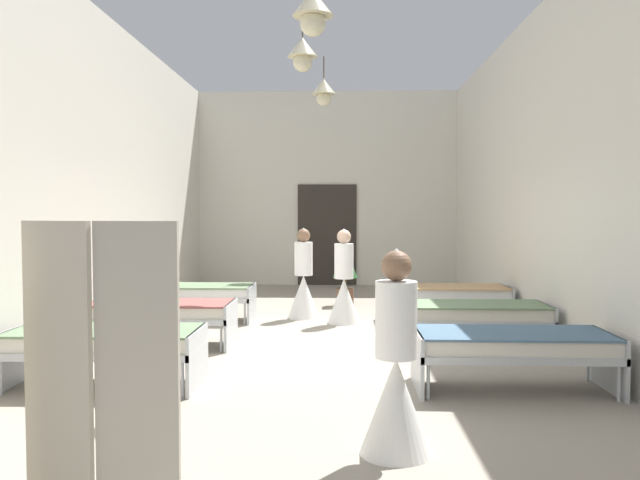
# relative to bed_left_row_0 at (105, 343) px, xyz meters

# --- Properties ---
(ground_plane) EXTENTS (6.74, 14.48, 0.10)m
(ground_plane) POSITION_rel_bed_left_row_0_xyz_m (2.02, 1.90, -0.49)
(ground_plane) COLOR #9E9384
(room_shell) EXTENTS (6.54, 14.08, 4.61)m
(room_shell) POSITION_rel_bed_left_row_0_xyz_m (2.02, 3.26, 1.88)
(room_shell) COLOR silver
(room_shell) RESTS_ON ground
(bed_left_row_0) EXTENTS (1.90, 0.84, 0.57)m
(bed_left_row_0) POSITION_rel_bed_left_row_0_xyz_m (0.00, 0.00, 0.00)
(bed_left_row_0) COLOR #B7BCC1
(bed_left_row_0) RESTS_ON ground
(bed_right_row_0) EXTENTS (1.90, 0.84, 0.57)m
(bed_right_row_0) POSITION_rel_bed_left_row_0_xyz_m (4.04, 0.00, 0.00)
(bed_right_row_0) COLOR #B7BCC1
(bed_right_row_0) RESTS_ON ground
(bed_left_row_1) EXTENTS (1.90, 0.84, 0.57)m
(bed_left_row_1) POSITION_rel_bed_left_row_0_xyz_m (0.00, 1.90, 0.00)
(bed_left_row_1) COLOR #B7BCC1
(bed_left_row_1) RESTS_ON ground
(bed_right_row_1) EXTENTS (1.90, 0.84, 0.57)m
(bed_right_row_1) POSITION_rel_bed_left_row_0_xyz_m (4.04, 1.90, 0.00)
(bed_right_row_1) COLOR #B7BCC1
(bed_right_row_1) RESTS_ON ground
(bed_left_row_2) EXTENTS (1.90, 0.84, 0.57)m
(bed_left_row_2) POSITION_rel_bed_left_row_0_xyz_m (0.00, 3.80, 0.00)
(bed_left_row_2) COLOR #B7BCC1
(bed_left_row_2) RESTS_ON ground
(bed_right_row_2) EXTENTS (1.90, 0.84, 0.57)m
(bed_right_row_2) POSITION_rel_bed_left_row_0_xyz_m (4.04, 3.80, 0.00)
(bed_right_row_2) COLOR #B7BCC1
(bed_right_row_2) RESTS_ON ground
(nurse_near_aisle) EXTENTS (0.52, 0.52, 1.49)m
(nurse_near_aisle) POSITION_rel_bed_left_row_0_xyz_m (1.74, 4.15, 0.09)
(nurse_near_aisle) COLOR white
(nurse_near_aisle) RESTS_ON ground
(nurse_mid_aisle) EXTENTS (0.52, 0.52, 1.49)m
(nurse_mid_aisle) POSITION_rel_bed_left_row_0_xyz_m (2.40, 3.67, 0.09)
(nurse_mid_aisle) COLOR white
(nurse_mid_aisle) RESTS_ON ground
(nurse_far_aisle) EXTENTS (0.52, 0.52, 1.49)m
(nurse_far_aisle) POSITION_rel_bed_left_row_0_xyz_m (2.75, -1.67, 0.09)
(nurse_far_aisle) COLOR white
(nurse_far_aisle) RESTS_ON ground
(potted_plant) EXTENTS (0.47, 0.47, 1.09)m
(potted_plant) POSITION_rel_bed_left_row_0_xyz_m (2.43, 5.52, 0.23)
(potted_plant) COLOR brown
(potted_plant) RESTS_ON ground
(privacy_screen) EXTENTS (1.23, 0.29, 1.70)m
(privacy_screen) POSITION_rel_bed_left_row_0_xyz_m (0.95, -3.13, 0.41)
(privacy_screen) COLOR #BCB29E
(privacy_screen) RESTS_ON ground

